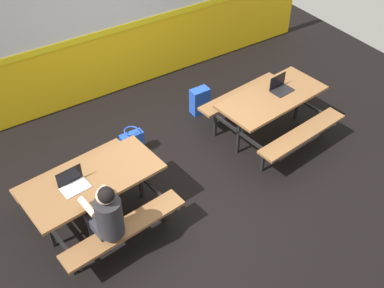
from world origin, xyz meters
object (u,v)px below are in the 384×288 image
Objects in this scene: laptop_silver at (73,184)px; backpack_dark at (199,101)px; picnic_table_left at (95,189)px; tote_bag_bright at (132,143)px; laptop_dark at (280,87)px; picnic_table_right at (271,105)px; student_nearer at (106,216)px.

backpack_dark is (2.58, 1.22, -0.57)m from laptop_silver.
tote_bag_bright is (0.96, 0.92, -0.38)m from picnic_table_left.
laptop_dark reaches higher than backpack_dark.
laptop_dark is (0.19, 0.06, 0.21)m from picnic_table_right.
picnic_table_left is 1.38m from tote_bag_bright.
student_nearer reaches higher than tote_bag_bright.
tote_bag_bright is (-2.15, 0.72, -0.59)m from laptop_dark.
picnic_table_right is at bearing -21.64° from tote_bag_bright.
backpack_dark is at bearing 27.67° from picnic_table_left.
laptop_silver is at bearing -177.50° from picnic_table_right.
laptop_dark is 2.34m from tote_bag_bright.
picnic_table_left is 1.44× the size of student_nearer.
laptop_silver is (-0.14, 0.58, 0.08)m from student_nearer.
picnic_table_left is 2.91m from picnic_table_right.
picnic_table_left and picnic_table_right have the same top height.
backpack_dark is (-0.75, 1.02, -0.57)m from laptop_dark.
student_nearer is 2.81× the size of tote_bag_bright.
laptop_dark is (3.10, 0.21, 0.21)m from picnic_table_left.
laptop_dark reaches higher than tote_bag_bright.
backpack_dark is (-0.56, 1.08, -0.36)m from picnic_table_right.
student_nearer is 3.29m from laptop_dark.
student_nearer reaches higher than backpack_dark.
laptop_dark is at bearing 16.96° from picnic_table_right.
laptop_silver is at bearing -154.71° from backpack_dark.
tote_bag_bright is at bearing 43.99° from picnic_table_left.
student_nearer is 2.74× the size of backpack_dark.
tote_bag_bright is (-1.95, 0.77, -0.38)m from picnic_table_right.
picnic_table_left is at bearing -2.89° from laptop_silver.
tote_bag_bright is (1.05, 1.49, -0.51)m from student_nearer.
laptop_dark reaches higher than picnic_table_right.
picnic_table_left is at bearing -152.33° from backpack_dark.
student_nearer is at bearing -76.81° from laptop_silver.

